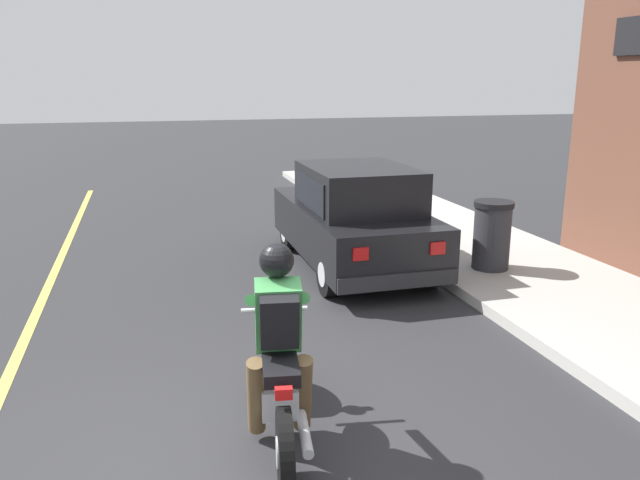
% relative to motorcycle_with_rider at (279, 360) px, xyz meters
% --- Properties ---
extents(sidewalk_curb, '(2.60, 22.00, 0.14)m').
position_rel_motorcycle_with_rider_xyz_m(sidewalk_curb, '(4.26, 2.53, -0.61)').
color(sidewalk_curb, '#ADAAA3').
rests_on(sidewalk_curb, ground).
extents(lane_stripe, '(0.12, 19.80, 0.01)m').
position_rel_motorcycle_with_rider_xyz_m(lane_stripe, '(-2.32, 2.53, -0.67)').
color(lane_stripe, '#D1C64C').
rests_on(lane_stripe, ground).
extents(motorcycle_with_rider, '(0.64, 2.01, 1.62)m').
position_rel_motorcycle_with_rider_xyz_m(motorcycle_with_rider, '(0.00, 0.00, 0.00)').
color(motorcycle_with_rider, black).
rests_on(motorcycle_with_rider, ground).
extents(car_hatchback, '(1.66, 3.79, 1.57)m').
position_rel_motorcycle_with_rider_xyz_m(car_hatchback, '(2.05, 4.26, 0.09)').
color(car_hatchback, black).
rests_on(car_hatchback, ground).
extents(trash_bin, '(0.56, 0.56, 0.98)m').
position_rel_motorcycle_with_rider_xyz_m(trash_bin, '(3.79, 3.27, -0.04)').
color(trash_bin, '#2D2D33').
rests_on(trash_bin, sidewalk_curb).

